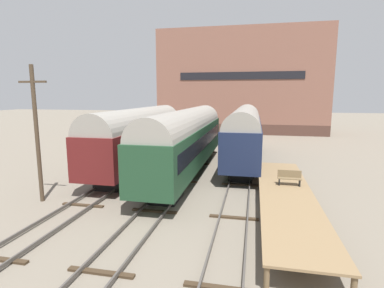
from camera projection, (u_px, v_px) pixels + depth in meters
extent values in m
plane|color=slate|center=(169.00, 195.00, 19.65)|extent=(200.00, 200.00, 0.00)
cube|color=#4C4742|center=(98.00, 187.00, 20.66)|extent=(0.08, 60.00, 0.16)
cube|color=#4C4742|center=(117.00, 188.00, 20.37)|extent=(0.08, 60.00, 0.16)
cube|color=#3D2D1E|center=(83.00, 205.00, 17.64)|extent=(2.60, 0.24, 0.10)
cube|color=#3D2D1E|center=(126.00, 178.00, 23.44)|extent=(2.60, 0.24, 0.10)
cube|color=#3D2D1E|center=(151.00, 161.00, 29.23)|extent=(2.60, 0.24, 0.10)
cube|color=#3D2D1E|center=(169.00, 150.00, 35.03)|extent=(2.60, 0.24, 0.10)
cube|color=#3D2D1E|center=(181.00, 143.00, 40.82)|extent=(2.60, 0.24, 0.10)
cube|color=#3D2D1E|center=(190.00, 137.00, 46.62)|extent=(2.60, 0.24, 0.10)
cube|color=#4C4742|center=(159.00, 191.00, 19.77)|extent=(0.08, 60.00, 0.16)
cube|color=#4C4742|center=(180.00, 193.00, 19.48)|extent=(0.08, 60.00, 0.16)
cube|color=#3D2D1E|center=(101.00, 272.00, 10.95)|extent=(2.60, 0.24, 0.10)
cube|color=#3D2D1E|center=(154.00, 211.00, 16.75)|extent=(2.60, 0.24, 0.10)
cube|color=#3D2D1E|center=(180.00, 181.00, 22.54)|extent=(2.60, 0.24, 0.10)
cube|color=#3D2D1E|center=(196.00, 163.00, 28.34)|extent=(2.60, 0.24, 0.10)
cube|color=#3D2D1E|center=(206.00, 152.00, 34.13)|extent=(2.60, 0.24, 0.10)
cube|color=#3D2D1E|center=(213.00, 144.00, 39.93)|extent=(2.60, 0.24, 0.10)
cube|color=#3D2D1E|center=(218.00, 137.00, 45.72)|extent=(2.60, 0.24, 0.10)
cube|color=#4C4742|center=(226.00, 196.00, 18.87)|extent=(0.08, 60.00, 0.16)
cube|color=#4C4742|center=(249.00, 197.00, 18.58)|extent=(0.08, 60.00, 0.16)
cube|color=#3D2D1E|center=(221.00, 288.00, 10.06)|extent=(2.60, 0.24, 0.10)
cube|color=#3D2D1E|center=(234.00, 218.00, 15.85)|extent=(2.60, 0.24, 0.10)
cube|color=#3D2D1E|center=(240.00, 185.00, 21.65)|extent=(2.60, 0.24, 0.10)
cube|color=#3D2D1E|center=(243.00, 166.00, 27.44)|extent=(2.60, 0.24, 0.10)
cube|color=#3D2D1E|center=(245.00, 153.00, 33.24)|extent=(2.60, 0.24, 0.10)
cube|color=#3D2D1E|center=(247.00, 145.00, 39.03)|extent=(2.60, 0.24, 0.10)
cube|color=#3D2D1E|center=(248.00, 138.00, 44.83)|extent=(2.60, 0.24, 0.10)
cube|color=black|center=(159.00, 152.00, 31.42)|extent=(1.80, 2.40, 1.00)
cube|color=black|center=(113.00, 180.00, 21.28)|extent=(1.80, 2.40, 1.00)
cube|color=#5B1919|center=(140.00, 142.00, 26.04)|extent=(3.10, 16.16, 2.90)
cube|color=black|center=(139.00, 138.00, 25.98)|extent=(3.14, 14.87, 1.04)
cylinder|color=gray|center=(139.00, 125.00, 25.80)|extent=(2.94, 15.84, 2.94)
cube|color=black|center=(246.00, 148.00, 34.35)|extent=(1.80, 2.40, 1.00)
cube|color=black|center=(241.00, 172.00, 23.39)|extent=(1.80, 2.40, 1.00)
cube|color=#192342|center=(244.00, 137.00, 28.55)|extent=(2.94, 17.45, 2.96)
cube|color=black|center=(244.00, 134.00, 28.49)|extent=(2.98, 16.05, 1.07)
cylinder|color=gray|center=(245.00, 122.00, 28.31)|extent=(2.79, 17.10, 2.79)
cube|color=black|center=(200.00, 154.00, 30.56)|extent=(1.80, 2.40, 1.00)
cube|color=black|center=(165.00, 192.00, 18.68)|extent=(1.80, 2.40, 1.00)
cube|color=#1E4228|center=(187.00, 145.00, 24.30)|extent=(2.95, 18.91, 2.96)
cube|color=black|center=(187.00, 140.00, 24.24)|extent=(2.99, 17.40, 1.07)
cylinder|color=gray|center=(187.00, 127.00, 24.06)|extent=(2.80, 18.54, 2.80)
cube|color=#8C704C|center=(286.00, 194.00, 16.85)|extent=(2.96, 15.38, 0.10)
cylinder|color=brown|center=(267.00, 279.00, 9.92)|extent=(0.20, 0.20, 0.91)
cylinder|color=brown|center=(260.00, 169.00, 24.48)|extent=(0.20, 0.20, 0.91)
cylinder|color=brown|center=(294.00, 171.00, 23.95)|extent=(0.20, 0.20, 0.91)
cylinder|color=brown|center=(262.00, 201.00, 17.20)|extent=(0.20, 0.20, 0.91)
cylinder|color=brown|center=(311.00, 204.00, 16.67)|extent=(0.20, 0.20, 0.91)
cube|color=brown|center=(290.00, 179.00, 18.23)|extent=(1.40, 0.40, 0.06)
cube|color=brown|center=(289.00, 174.00, 18.35)|extent=(1.40, 0.06, 0.45)
cube|color=black|center=(279.00, 182.00, 18.39)|extent=(0.06, 0.40, 0.40)
cube|color=black|center=(300.00, 183.00, 18.14)|extent=(0.06, 0.40, 0.40)
cylinder|color=#282833|center=(121.00, 192.00, 18.97)|extent=(0.12, 0.12, 0.77)
cylinder|color=#282833|center=(124.00, 192.00, 18.93)|extent=(0.12, 0.12, 0.77)
cylinder|color=navy|center=(122.00, 181.00, 18.84)|extent=(0.32, 0.32, 0.64)
sphere|color=tan|center=(122.00, 175.00, 18.77)|extent=(0.21, 0.21, 0.21)
cylinder|color=#473828|center=(37.00, 135.00, 17.82)|extent=(0.24, 0.24, 8.21)
cube|color=#473828|center=(32.00, 82.00, 17.32)|extent=(1.80, 0.12, 0.12)
cube|color=#4F342A|center=(240.00, 126.00, 54.19)|extent=(28.18, 10.15, 1.73)
cube|color=brown|center=(242.00, 77.00, 52.78)|extent=(28.18, 10.15, 15.56)
cube|color=black|center=(240.00, 76.00, 47.83)|extent=(19.73, 0.10, 1.20)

